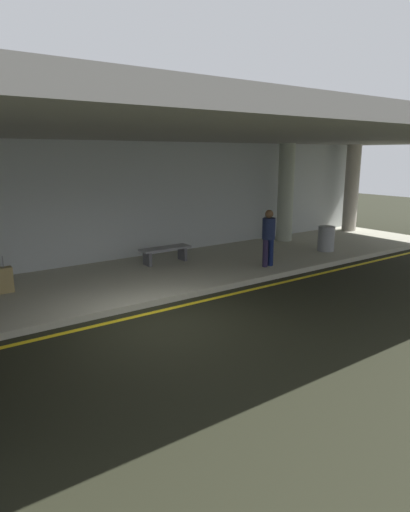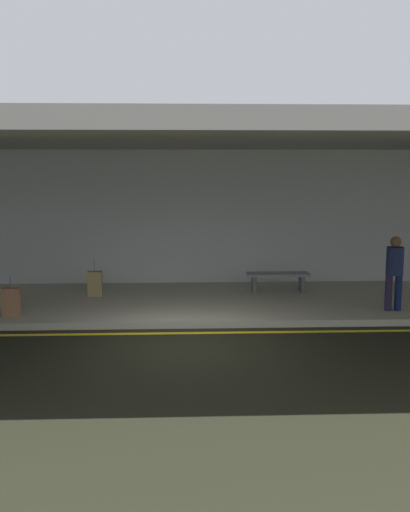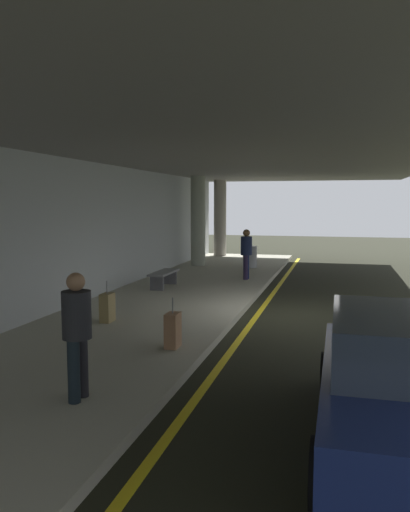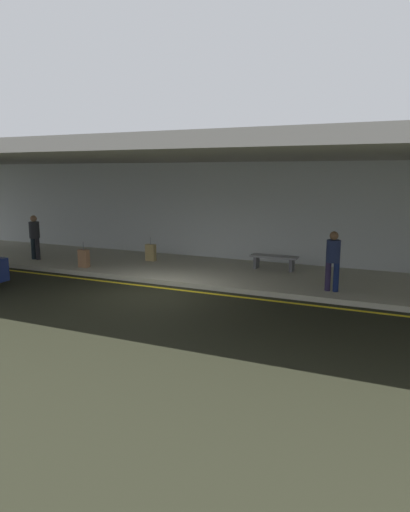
{
  "view_description": "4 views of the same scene",
  "coord_description": "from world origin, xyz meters",
  "px_view_note": "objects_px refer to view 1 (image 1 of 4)",
  "views": [
    {
      "loc": [
        -4.23,
        -7.44,
        3.4
      ],
      "look_at": [
        2.47,
        1.91,
        0.73
      ],
      "focal_mm": 30.9,
      "sensor_mm": 36.0,
      "label": 1
    },
    {
      "loc": [
        -0.09,
        -11.12,
        3.4
      ],
      "look_at": [
        0.45,
        1.95,
        1.39
      ],
      "focal_mm": 41.91,
      "sensor_mm": 36.0,
      "label": 2
    },
    {
      "loc": [
        -12.24,
        -1.21,
        2.72
      ],
      "look_at": [
        2.66,
        2.69,
        1.11
      ],
      "focal_mm": 36.03,
      "sensor_mm": 36.0,
      "label": 3
    },
    {
      "loc": [
        6.48,
        -10.9,
        3.4
      ],
      "look_at": [
        1.05,
        1.25,
        0.96
      ],
      "focal_mm": 31.94,
      "sensor_mm": 36.0,
      "label": 4
    }
  ],
  "objects_px": {
    "support_column_far_left": "(286,193)",
    "suitcase_upright_primary": "(5,280)",
    "trash_bin_steel": "(326,239)",
    "bench_metal": "(165,251)",
    "support_column_left_mid": "(352,188)",
    "traveler_with_luggage": "(269,234)"
  },
  "relations": [
    {
      "from": "suitcase_upright_primary",
      "to": "trash_bin_steel",
      "type": "bearing_deg",
      "value": -4.5
    },
    {
      "from": "suitcase_upright_primary",
      "to": "bench_metal",
      "type": "bearing_deg",
      "value": 7.54
    },
    {
      "from": "support_column_far_left",
      "to": "traveler_with_luggage",
      "type": "height_order",
      "value": "support_column_far_left"
    },
    {
      "from": "trash_bin_steel",
      "to": "support_column_left_mid",
      "type": "bearing_deg",
      "value": 27.54
    },
    {
      "from": "support_column_left_mid",
      "to": "trash_bin_steel",
      "type": "relative_size",
      "value": 4.29
    },
    {
      "from": "support_column_far_left",
      "to": "trash_bin_steel",
      "type": "xyz_separation_m",
      "value": [
        -0.2,
        -2.19,
        -1.4
      ]
    },
    {
      "from": "support_column_far_left",
      "to": "support_column_left_mid",
      "type": "relative_size",
      "value": 1.0
    },
    {
      "from": "trash_bin_steel",
      "to": "bench_metal",
      "type": "bearing_deg",
      "value": 162.13
    },
    {
      "from": "traveler_with_luggage",
      "to": "bench_metal",
      "type": "relative_size",
      "value": 1.05
    },
    {
      "from": "support_column_left_mid",
      "to": "suitcase_upright_primary",
      "type": "height_order",
      "value": "support_column_left_mid"
    },
    {
      "from": "traveler_with_luggage",
      "to": "trash_bin_steel",
      "type": "relative_size",
      "value": 1.98
    },
    {
      "from": "support_column_far_left",
      "to": "trash_bin_steel",
      "type": "relative_size",
      "value": 4.29
    },
    {
      "from": "support_column_far_left",
      "to": "trash_bin_steel",
      "type": "height_order",
      "value": "support_column_far_left"
    },
    {
      "from": "traveler_with_luggage",
      "to": "support_column_far_left",
      "type": "bearing_deg",
      "value": 37.13
    },
    {
      "from": "bench_metal",
      "to": "support_column_left_mid",
      "type": "bearing_deg",
      "value": 2.73
    },
    {
      "from": "support_column_far_left",
      "to": "suitcase_upright_primary",
      "type": "bearing_deg",
      "value": -175.59
    },
    {
      "from": "trash_bin_steel",
      "to": "support_column_far_left",
      "type": "bearing_deg",
      "value": 84.79
    },
    {
      "from": "support_column_left_mid",
      "to": "bench_metal",
      "type": "xyz_separation_m",
      "value": [
        -9.58,
        -0.46,
        -1.47
      ]
    },
    {
      "from": "support_column_left_mid",
      "to": "suitcase_upright_primary",
      "type": "relative_size",
      "value": 4.06
    },
    {
      "from": "traveler_with_luggage",
      "to": "bench_metal",
      "type": "distance_m",
      "value": 3.17
    },
    {
      "from": "suitcase_upright_primary",
      "to": "trash_bin_steel",
      "type": "distance_m",
      "value": 10.13
    },
    {
      "from": "trash_bin_steel",
      "to": "suitcase_upright_primary",
      "type": "bearing_deg",
      "value": 172.05
    }
  ]
}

